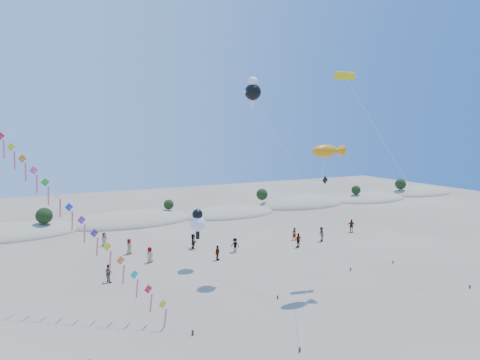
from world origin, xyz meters
name	(u,v)px	position (x,y,z in m)	size (l,w,h in m)	color
dune_ridge	(138,221)	(1.06, 45.14, 0.11)	(145.30, 11.49, 5.57)	#9D9073
kite_train	(2,138)	(-14.72, 21.79, 13.32)	(22.31, 25.85, 25.94)	#3F2D1E
fish_kite	(328,151)	(10.25, 11.02, 12.18)	(9.75, 8.44, 12.76)	#3F2D1E
cartoon_kite_low	(198,222)	(1.99, 21.15, 4.77)	(4.02, 11.27, 6.08)	#3F2D1E
cartoon_kite_high	(253,90)	(6.75, 18.23, 17.80)	(9.60, 5.76, 19.11)	#3F2D1E
parafoil_kite	(348,81)	(14.65, 13.91, 18.66)	(8.32, 9.51, 19.52)	#3F2D1E
dark_kite	(341,200)	(18.97, 19.26, 6.01)	(3.15, 8.56, 8.62)	#3F2D1E
beachgoers	(224,243)	(6.79, 25.40, 0.87)	(33.94, 13.43, 1.83)	slate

